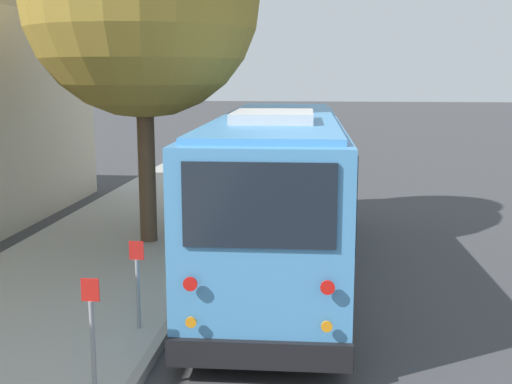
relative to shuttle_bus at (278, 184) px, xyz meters
name	(u,v)px	position (x,y,z in m)	size (l,w,h in m)	color
ground_plane	(284,294)	(-1.49, -0.23, -1.76)	(160.00, 160.00, 0.00)	#3D3D3F
sidewalk_slab	(73,282)	(-1.49, 3.71, -1.68)	(80.00, 4.45, 0.15)	#A3A099
curb_strip	(194,287)	(-1.49, 1.42, -1.68)	(80.00, 0.14, 0.15)	gray
shuttle_bus	(278,184)	(0.00, 0.00, 0.00)	(10.27, 2.83, 3.30)	#4C93D1
parked_sedan_white	(295,158)	(12.62, 0.23, -1.15)	(4.41, 1.95, 1.31)	silver
parked_sedan_blue	(296,141)	(19.21, 0.52, -1.15)	(4.34, 1.87, 1.31)	navy
parked_sedan_silver	(304,130)	(25.36, 0.33, -1.16)	(4.38, 1.77, 1.29)	#A8AAAF
parked_sedan_gray	(305,123)	(31.00, 0.44, -1.16)	(4.26, 1.94, 1.30)	slate
parked_sedan_maroon	(307,117)	(36.83, 0.46, -1.16)	(4.28, 1.82, 1.30)	maroon
sign_post_near	(92,332)	(-5.53, 1.82, -0.89)	(0.06, 0.22, 1.39)	gray
sign_post_far	(138,284)	(-3.65, 1.82, -0.91)	(0.06, 0.22, 1.35)	gray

